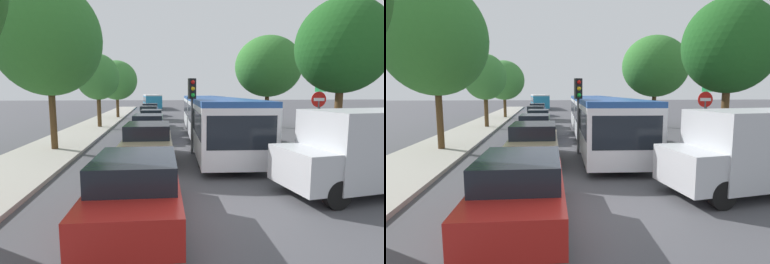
% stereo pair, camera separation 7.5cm
% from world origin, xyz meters
% --- Properties ---
extents(ground_plane, '(200.00, 200.00, 0.00)m').
position_xyz_m(ground_plane, '(0.00, 0.00, 0.00)').
color(ground_plane, '#47474C').
extents(kerb_strip_left, '(3.20, 54.95, 0.14)m').
position_xyz_m(kerb_strip_left, '(-6.22, 22.48, 0.07)').
color(kerb_strip_left, '#9E998E').
rests_on(kerb_strip_left, ground).
extents(articulated_bus, '(3.61, 16.97, 2.50)m').
position_xyz_m(articulated_bus, '(1.95, 10.78, 1.44)').
color(articulated_bus, silver).
rests_on(articulated_bus, ground).
extents(city_bus_rear, '(3.27, 11.29, 2.40)m').
position_xyz_m(city_bus_rear, '(-1.77, 44.95, 1.39)').
color(city_bus_rear, teal).
rests_on(city_bus_rear, ground).
extents(queued_car_red, '(1.92, 4.29, 1.48)m').
position_xyz_m(queued_car_red, '(-1.69, -0.25, 0.75)').
color(queued_car_red, '#B21E19').
rests_on(queued_car_red, ground).
extents(queued_car_tan, '(2.00, 4.49, 1.54)m').
position_xyz_m(queued_car_tan, '(-1.57, 5.70, 0.78)').
color(queued_car_tan, tan).
rests_on(queued_car_tan, ground).
extents(queued_car_navy, '(1.92, 4.30, 1.48)m').
position_xyz_m(queued_car_navy, '(-1.68, 11.42, 0.75)').
color(queued_car_navy, navy).
rests_on(queued_car_navy, ground).
extents(queued_car_green, '(1.84, 4.13, 1.42)m').
position_xyz_m(queued_car_green, '(-1.54, 17.54, 0.72)').
color(queued_car_green, '#236638').
rests_on(queued_car_green, ground).
extents(queued_car_white, '(1.85, 4.14, 1.42)m').
position_xyz_m(queued_car_white, '(-1.90, 23.96, 0.72)').
color(queued_car_white, white).
rests_on(queued_car_white, ground).
extents(queued_car_blue, '(1.92, 4.30, 1.48)m').
position_xyz_m(queued_car_blue, '(-1.81, 29.35, 0.75)').
color(queued_car_blue, '#284799').
rests_on(queued_car_blue, ground).
extents(white_van, '(5.24, 2.68, 2.31)m').
position_xyz_m(white_van, '(4.74, 1.02, 1.24)').
color(white_van, '#B7BABF').
rests_on(white_van, ground).
extents(traffic_light, '(0.36, 0.38, 3.40)m').
position_xyz_m(traffic_light, '(0.38, 6.74, 2.50)').
color(traffic_light, '#56595E').
rests_on(traffic_light, ground).
extents(no_entry_sign, '(0.70, 0.08, 2.82)m').
position_xyz_m(no_entry_sign, '(6.08, 6.24, 1.88)').
color(no_entry_sign, '#56595E').
rests_on(no_entry_sign, ground).
extents(direction_sign_post, '(0.27, 1.39, 3.60)m').
position_xyz_m(direction_sign_post, '(7.56, 8.69, 2.55)').
color(direction_sign_post, '#56595E').
rests_on(direction_sign_post, ground).
extents(tree_left_mid, '(4.76, 4.76, 7.74)m').
position_xyz_m(tree_left_mid, '(-6.00, 8.07, 5.05)').
color(tree_left_mid, '#51381E').
rests_on(tree_left_mid, ground).
extents(tree_left_far, '(3.24, 3.24, 5.70)m').
position_xyz_m(tree_left_far, '(-5.55, 17.30, 3.94)').
color(tree_left_far, '#51381E').
rests_on(tree_left_far, ground).
extents(tree_left_distant, '(4.26, 4.26, 6.12)m').
position_xyz_m(tree_left_distant, '(-5.13, 26.28, 3.94)').
color(tree_left_distant, '#51381E').
rests_on(tree_left_distant, ground).
extents(tree_right_near, '(4.15, 4.15, 6.99)m').
position_xyz_m(tree_right_near, '(7.18, 6.45, 4.75)').
color(tree_right_near, '#51381E').
rests_on(tree_right_near, ground).
extents(tree_right_mid, '(5.18, 5.18, 7.19)m').
position_xyz_m(tree_right_mid, '(7.61, 16.65, 4.68)').
color(tree_right_mid, '#51381E').
rests_on(tree_right_mid, ground).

